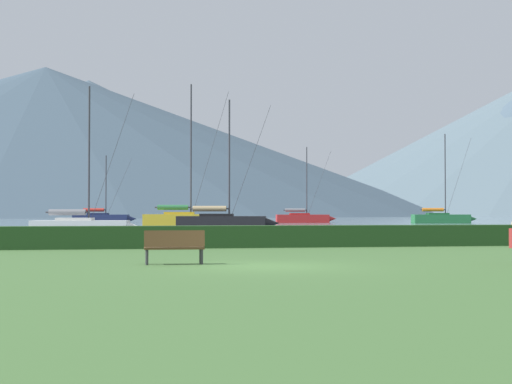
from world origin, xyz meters
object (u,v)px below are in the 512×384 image
at_px(park_bench_near_path, 174,245).
at_px(sailboat_slip_5, 102,218).
at_px(sailboat_slip_3, 223,222).
at_px(sailboat_slip_2, 82,226).
at_px(sailboat_slip_6, 442,218).
at_px(sailboat_slip_7, 185,219).
at_px(sailboat_slip_8, 303,218).

bearing_deg(park_bench_near_path, sailboat_slip_5, 93.80).
distance_m(sailboat_slip_3, park_bench_near_path, 40.54).
xyz_separation_m(sailboat_slip_3, park_bench_near_path, (-6.92, -39.94, -0.15)).
bearing_deg(sailboat_slip_2, park_bench_near_path, -74.38).
height_order(sailboat_slip_5, sailboat_slip_6, sailboat_slip_6).
xyz_separation_m(sailboat_slip_7, park_bench_near_path, (-5.11, -53.52, -0.24)).
bearing_deg(sailboat_slip_5, sailboat_slip_7, -63.13).
bearing_deg(sailboat_slip_3, park_bench_near_path, -86.45).
height_order(sailboat_slip_6, sailboat_slip_7, sailboat_slip_7).
height_order(sailboat_slip_6, sailboat_slip_8, sailboat_slip_6).
bearing_deg(park_bench_near_path, sailboat_slip_8, 75.17).
height_order(sailboat_slip_5, sailboat_slip_8, sailboat_slip_8).
distance_m(sailboat_slip_8, park_bench_near_path, 81.44).
height_order(sailboat_slip_3, sailboat_slip_6, sailboat_slip_6).
relative_size(sailboat_slip_7, sailboat_slip_8, 1.38).
xyz_separation_m(sailboat_slip_5, sailboat_slip_6, (42.38, -9.49, 0.03)).
bearing_deg(sailboat_slip_6, sailboat_slip_7, -143.46).
relative_size(sailboat_slip_6, sailboat_slip_8, 1.13).
xyz_separation_m(sailboat_slip_3, sailboat_slip_6, (32.25, 30.97, 0.01)).
distance_m(sailboat_slip_2, sailboat_slip_3, 16.25).
distance_m(sailboat_slip_3, sailboat_slip_5, 41.71).
bearing_deg(sailboat_slip_3, sailboat_slip_6, 57.23).
xyz_separation_m(sailboat_slip_5, sailboat_slip_8, (26.12, -2.26, 0.00)).
bearing_deg(sailboat_slip_5, park_bench_near_path, -78.04).
height_order(sailboat_slip_7, sailboat_slip_8, sailboat_slip_7).
height_order(sailboat_slip_2, sailboat_slip_8, sailboat_slip_8).
relative_size(sailboat_slip_3, park_bench_near_path, 6.22).
height_order(sailboat_slip_2, sailboat_slip_6, sailboat_slip_6).
distance_m(sailboat_slip_6, sailboat_slip_7, 38.24).
relative_size(sailboat_slip_8, park_bench_near_path, 5.96).
bearing_deg(sailboat_slip_5, sailboat_slip_2, -80.77).
distance_m(sailboat_slip_2, sailboat_slip_5, 52.84).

